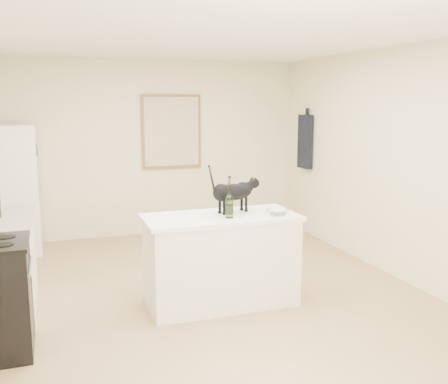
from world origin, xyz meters
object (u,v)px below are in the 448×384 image
at_px(glass_bowl, 277,212).
at_px(wine_bottle, 229,200).
at_px(black_cat, 232,194).
at_px(fridge, 11,190).

bearing_deg(glass_bowl, wine_bottle, 175.20).
bearing_deg(black_cat, wine_bottle, -130.94).
bearing_deg(fridge, black_cat, -48.25).
bearing_deg(fridge, glass_bowl, -46.53).
height_order(black_cat, glass_bowl, black_cat).
bearing_deg(glass_bowl, fridge, 133.47).
height_order(wine_bottle, glass_bowl, wine_bottle).
relative_size(wine_bottle, glass_bowl, 1.54).
xyz_separation_m(fridge, glass_bowl, (2.57, -2.72, 0.08)).
bearing_deg(wine_bottle, glass_bowl, -4.80).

